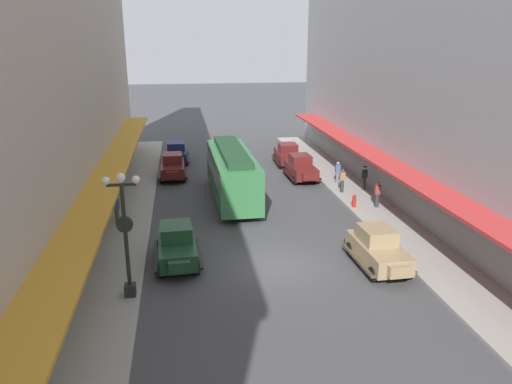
{
  "coord_description": "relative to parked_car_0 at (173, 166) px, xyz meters",
  "views": [
    {
      "loc": [
        -4.07,
        -20.26,
        10.11
      ],
      "look_at": [
        0.0,
        6.0,
        1.8
      ],
      "focal_mm": 34.31,
      "sensor_mm": 36.0,
      "label": 1
    }
  ],
  "objects": [
    {
      "name": "fire_hydrant",
      "position": [
        11.16,
        -9.08,
        -0.38
      ],
      "size": [
        0.24,
        0.24,
        0.82
      ],
      "color": "#B21E19",
      "rests_on": "sidewalk_right"
    },
    {
      "name": "parked_car_0",
      "position": [
        0.0,
        0.0,
        0.0
      ],
      "size": [
        2.15,
        4.26,
        1.84
      ],
      "color": "#591919",
      "rests_on": "ground"
    },
    {
      "name": "streetcar",
      "position": [
        3.9,
        -6.01,
        0.96
      ],
      "size": [
        2.7,
        9.65,
        3.46
      ],
      "color": "#33723F",
      "rests_on": "ground"
    },
    {
      "name": "ground_plane",
      "position": [
        4.81,
        -16.28,
        -0.94
      ],
      "size": [
        200.0,
        200.0,
        0.0
      ],
      "primitive_type": "plane",
      "color": "#424244"
    },
    {
      "name": "pedestrian_1",
      "position": [
        13.08,
        -5.67,
        0.07
      ],
      "size": [
        0.36,
        0.28,
        1.67
      ],
      "color": "#2D2D33",
      "rests_on": "sidewalk_right"
    },
    {
      "name": "sidewalk_left",
      "position": [
        -2.69,
        -16.28,
        -0.87
      ],
      "size": [
        3.0,
        60.0,
        0.15
      ],
      "primitive_type": "cube",
      "color": "#99968E",
      "rests_on": "ground"
    },
    {
      "name": "lamp_post_with_clock",
      "position": [
        -1.59,
        -18.22,
        2.04
      ],
      "size": [
        1.42,
        0.44,
        5.16
      ],
      "color": "black",
      "rests_on": "sidewalk_left"
    },
    {
      "name": "parked_car_5",
      "position": [
        0.31,
        -15.09,
        0.0
      ],
      "size": [
        2.29,
        4.31,
        1.84
      ],
      "color": "#193D23",
      "rests_on": "ground"
    },
    {
      "name": "building_row_left",
      "position": [
        -5.42,
        -16.28,
        9.64
      ],
      "size": [
        4.3,
        60.0,
        21.17
      ],
      "color": "#B2A899",
      "rests_on": "ground"
    },
    {
      "name": "parked_car_3",
      "position": [
        9.48,
        -16.92,
        0.0
      ],
      "size": [
        2.24,
        4.3,
        1.84
      ],
      "color": "#997F5B",
      "rests_on": "ground"
    },
    {
      "name": "pedestrian_4",
      "position": [
        11.4,
        -5.97,
        0.07
      ],
      "size": [
        0.36,
        0.28,
        1.67
      ],
      "color": "#2D2D33",
      "rests_on": "sidewalk_right"
    },
    {
      "name": "pedestrian_0",
      "position": [
        11.75,
        -3.87,
        0.07
      ],
      "size": [
        0.36,
        0.28,
        1.67
      ],
      "color": "slate",
      "rests_on": "sidewalk_right"
    },
    {
      "name": "sidewalk_right",
      "position": [
        12.31,
        -16.28,
        -0.87
      ],
      "size": [
        3.0,
        60.0,
        0.15
      ],
      "primitive_type": "cube",
      "color": "#99968E",
      "rests_on": "ground"
    },
    {
      "name": "parked_car_4",
      "position": [
        9.49,
        2.71,
        0.0
      ],
      "size": [
        2.25,
        4.3,
        1.84
      ],
      "color": "#591919",
      "rests_on": "ground"
    },
    {
      "name": "parked_car_2",
      "position": [
        0.29,
        4.79,
        0.0
      ],
      "size": [
        2.27,
        4.3,
        1.84
      ],
      "color": "#19234C",
      "rests_on": "ground"
    },
    {
      "name": "pedestrian_2",
      "position": [
        12.56,
        -9.28,
        0.05
      ],
      "size": [
        0.36,
        0.24,
        1.64
      ],
      "color": "#2D2D33",
      "rests_on": "sidewalk_right"
    },
    {
      "name": "pedestrian_3",
      "position": [
        -3.06,
        -9.62,
        0.05
      ],
      "size": [
        0.36,
        0.24,
        1.64
      ],
      "color": "#4C4238",
      "rests_on": "sidewalk_left"
    },
    {
      "name": "parked_car_1",
      "position": [
        9.53,
        -1.87,
        0.0
      ],
      "size": [
        2.24,
        4.3,
        1.84
      ],
      "color": "#591919",
      "rests_on": "ground"
    }
  ]
}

